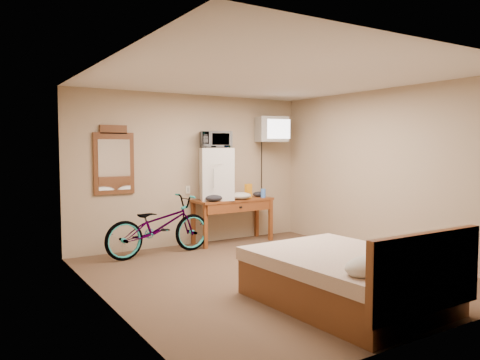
{
  "coord_description": "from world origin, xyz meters",
  "views": [
    {
      "loc": [
        -3.46,
        -4.75,
        1.62
      ],
      "look_at": [
        0.0,
        0.78,
        1.17
      ],
      "focal_mm": 35.0,
      "sensor_mm": 36.0,
      "label": 1
    }
  ],
  "objects_px": {
    "microwave": "(216,140)",
    "blue_cup": "(263,193)",
    "bicycle": "(159,226)",
    "crt_television": "(271,129)",
    "mini_fridge": "(216,174)",
    "bed": "(351,278)",
    "wall_mirror": "(114,161)",
    "desk": "(234,206)"
  },
  "relations": [
    {
      "from": "crt_television",
      "to": "bed",
      "type": "xyz_separation_m",
      "value": [
        -1.45,
        -3.4,
        -1.65
      ]
    },
    {
      "from": "desk",
      "to": "wall_mirror",
      "type": "xyz_separation_m",
      "value": [
        -1.96,
        0.27,
        0.79
      ]
    },
    {
      "from": "wall_mirror",
      "to": "blue_cup",
      "type": "bearing_deg",
      "value": -7.81
    },
    {
      "from": "desk",
      "to": "blue_cup",
      "type": "xyz_separation_m",
      "value": [
        0.56,
        -0.07,
        0.19
      ]
    },
    {
      "from": "desk",
      "to": "crt_television",
      "type": "relative_size",
      "value": 2.16
    },
    {
      "from": "blue_cup",
      "to": "bed",
      "type": "bearing_deg",
      "value": -110.1
    },
    {
      "from": "mini_fridge",
      "to": "bed",
      "type": "distance_m",
      "value": 3.57
    },
    {
      "from": "mini_fridge",
      "to": "bicycle",
      "type": "bearing_deg",
      "value": -166.91
    },
    {
      "from": "desk",
      "to": "bicycle",
      "type": "bearing_deg",
      "value": -171.96
    },
    {
      "from": "desk",
      "to": "bicycle",
      "type": "xyz_separation_m",
      "value": [
        -1.45,
        -0.2,
        -0.19
      ]
    },
    {
      "from": "mini_fridge",
      "to": "crt_television",
      "type": "relative_size",
      "value": 1.33
    },
    {
      "from": "microwave",
      "to": "bicycle",
      "type": "bearing_deg",
      "value": -147.86
    },
    {
      "from": "desk",
      "to": "wall_mirror",
      "type": "bearing_deg",
      "value": 172.08
    },
    {
      "from": "desk",
      "to": "microwave",
      "type": "bearing_deg",
      "value": 169.18
    },
    {
      "from": "desk",
      "to": "mini_fridge",
      "type": "bearing_deg",
      "value": 169.22
    },
    {
      "from": "mini_fridge",
      "to": "bed",
      "type": "relative_size",
      "value": 0.43
    },
    {
      "from": "mini_fridge",
      "to": "microwave",
      "type": "height_order",
      "value": "microwave"
    },
    {
      "from": "crt_television",
      "to": "bed",
      "type": "relative_size",
      "value": 0.33
    },
    {
      "from": "mini_fridge",
      "to": "wall_mirror",
      "type": "distance_m",
      "value": 1.68
    },
    {
      "from": "wall_mirror",
      "to": "bed",
      "type": "bearing_deg",
      "value": -70.25
    },
    {
      "from": "microwave",
      "to": "blue_cup",
      "type": "xyz_separation_m",
      "value": [
        0.87,
        -0.13,
        -0.93
      ]
    },
    {
      "from": "crt_television",
      "to": "bicycle",
      "type": "distance_m",
      "value": 2.7
    },
    {
      "from": "bicycle",
      "to": "bed",
      "type": "height_order",
      "value": "bed"
    },
    {
      "from": "microwave",
      "to": "bed",
      "type": "bearing_deg",
      "value": -76.62
    },
    {
      "from": "desk",
      "to": "bed",
      "type": "relative_size",
      "value": 0.71
    },
    {
      "from": "desk",
      "to": "bed",
      "type": "bearing_deg",
      "value": -100.93
    },
    {
      "from": "bicycle",
      "to": "bed",
      "type": "relative_size",
      "value": 0.85
    },
    {
      "from": "bicycle",
      "to": "blue_cup",
      "type": "bearing_deg",
      "value": -90.91
    },
    {
      "from": "crt_television",
      "to": "bed",
      "type": "distance_m",
      "value": 4.05
    },
    {
      "from": "microwave",
      "to": "blue_cup",
      "type": "height_order",
      "value": "microwave"
    },
    {
      "from": "mini_fridge",
      "to": "bed",
      "type": "height_order",
      "value": "mini_fridge"
    },
    {
      "from": "desk",
      "to": "mini_fridge",
      "type": "relative_size",
      "value": 1.62
    },
    {
      "from": "wall_mirror",
      "to": "microwave",
      "type": "bearing_deg",
      "value": -7.37
    },
    {
      "from": "mini_fridge",
      "to": "bicycle",
      "type": "xyz_separation_m",
      "value": [
        -1.13,
        -0.26,
        -0.74
      ]
    },
    {
      "from": "crt_television",
      "to": "wall_mirror",
      "type": "xyz_separation_m",
      "value": [
        -2.76,
        0.25,
        -0.52
      ]
    },
    {
      "from": "microwave",
      "to": "bed",
      "type": "distance_m",
      "value": 3.75
    },
    {
      "from": "bicycle",
      "to": "mini_fridge",
      "type": "bearing_deg",
      "value": -81.58
    },
    {
      "from": "blue_cup",
      "to": "wall_mirror",
      "type": "bearing_deg",
      "value": 172.19
    },
    {
      "from": "wall_mirror",
      "to": "bed",
      "type": "height_order",
      "value": "wall_mirror"
    },
    {
      "from": "blue_cup",
      "to": "desk",
      "type": "bearing_deg",
      "value": 172.59
    },
    {
      "from": "mini_fridge",
      "to": "blue_cup",
      "type": "height_order",
      "value": "mini_fridge"
    },
    {
      "from": "wall_mirror",
      "to": "crt_television",
      "type": "bearing_deg",
      "value": -5.21
    }
  ]
}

